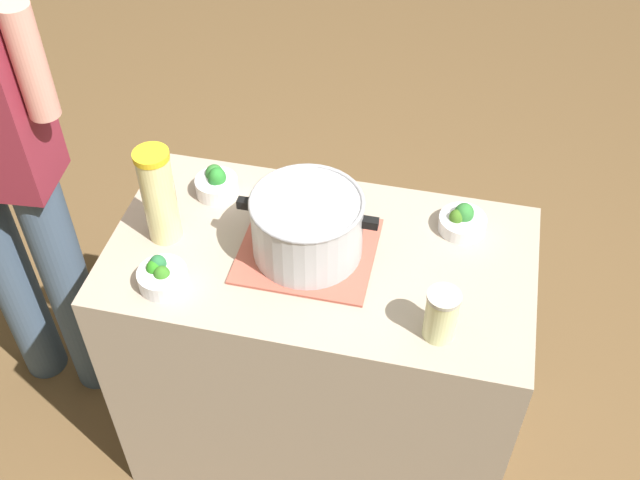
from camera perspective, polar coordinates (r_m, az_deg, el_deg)
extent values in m
plane|color=brown|center=(2.70, 0.00, -14.06)|extent=(8.00, 8.00, 0.00)
cube|color=#A0917D|center=(2.33, 0.00, -8.53)|extent=(1.10, 0.60, 0.88)
cube|color=#AC5141|center=(1.99, -0.93, -0.82)|extent=(0.35, 0.31, 0.01)
cylinder|color=#B7B7BC|center=(1.93, -0.96, 0.96)|extent=(0.28, 0.28, 0.17)
torus|color=#99999E|center=(1.87, -0.99, 2.77)|extent=(0.29, 0.29, 0.01)
cube|color=black|center=(1.87, 3.72, 1.22)|extent=(0.04, 0.02, 0.02)
cube|color=black|center=(1.93, -5.55, 2.67)|extent=(0.04, 0.02, 0.02)
cylinder|color=beige|center=(1.99, -11.77, 3.04)|extent=(0.09, 0.09, 0.26)
cylinder|color=yellow|center=(1.90, -12.38, 6.12)|extent=(0.09, 0.09, 0.02)
ellipsoid|color=yellow|center=(1.98, -12.19, 3.44)|extent=(0.04, 0.04, 0.01)
cylinder|color=beige|center=(1.79, 8.92, -5.58)|extent=(0.08, 0.08, 0.13)
cylinder|color=#B2AD99|center=(1.74, 9.17, -4.14)|extent=(0.08, 0.08, 0.01)
cylinder|color=silver|center=(2.07, 10.46, 1.21)|extent=(0.13, 0.13, 0.04)
ellipsoid|color=#2E742F|center=(2.06, 10.59, 1.94)|extent=(0.05, 0.05, 0.06)
ellipsoid|color=#3B6A1D|center=(2.05, 10.04, 1.67)|extent=(0.04, 0.04, 0.04)
cylinder|color=silver|center=(2.16, -7.62, 3.94)|extent=(0.12, 0.12, 0.05)
ellipsoid|color=#2E732C|center=(2.16, -7.80, 4.84)|extent=(0.05, 0.05, 0.06)
ellipsoid|color=#236B2B|center=(2.14, -7.74, 4.40)|extent=(0.04, 0.04, 0.04)
ellipsoid|color=#277A2A|center=(2.14, -7.60, 4.63)|extent=(0.05, 0.05, 0.06)
cylinder|color=silver|center=(1.94, -11.52, -2.78)|extent=(0.12, 0.12, 0.05)
ellipsoid|color=#266738|center=(1.94, -11.87, -1.73)|extent=(0.04, 0.04, 0.05)
ellipsoid|color=#287C1A|center=(1.93, -12.13, -2.07)|extent=(0.04, 0.04, 0.05)
ellipsoid|color=#33711F|center=(1.92, -11.59, -2.53)|extent=(0.04, 0.04, 0.05)
cylinder|color=#42566D|center=(2.60, -17.97, -3.57)|extent=(0.14, 0.14, 0.91)
cylinder|color=#42566D|center=(2.69, -21.72, -2.77)|extent=(0.14, 0.14, 0.91)
cylinder|color=tan|center=(2.01, -20.63, 12.16)|extent=(0.08, 0.08, 0.30)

